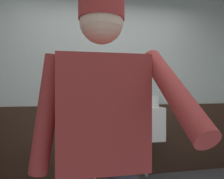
% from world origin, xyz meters
% --- Properties ---
extents(wall_back, '(4.84, 0.12, 2.63)m').
position_xyz_m(wall_back, '(0.00, 1.59, 1.32)').
color(wall_back, silver).
rests_on(wall_back, ground_plane).
extents(wainscot_band_back, '(4.24, 0.03, 1.02)m').
position_xyz_m(wainscot_band_back, '(0.00, 1.52, 0.51)').
color(wainscot_band_back, '#382319').
rests_on(wainscot_band_back, ground_plane).
extents(urinal_left, '(0.40, 0.34, 1.24)m').
position_xyz_m(urinal_left, '(-0.16, 1.37, 0.78)').
color(urinal_left, white).
rests_on(urinal_left, ground_plane).
extents(urinal_middle, '(0.40, 0.34, 1.24)m').
position_xyz_m(urinal_middle, '(0.59, 1.37, 0.78)').
color(urinal_middle, white).
rests_on(urinal_middle, ground_plane).
extents(privacy_divider_panel, '(0.04, 0.40, 0.90)m').
position_xyz_m(privacy_divider_panel, '(0.21, 1.30, 0.95)').
color(privacy_divider_panel, '#4C4C51').
extents(person, '(0.64, 0.60, 1.69)m').
position_xyz_m(person, '(-0.35, -0.42, 0.99)').
color(person, '#2D3342').
rests_on(person, ground_plane).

